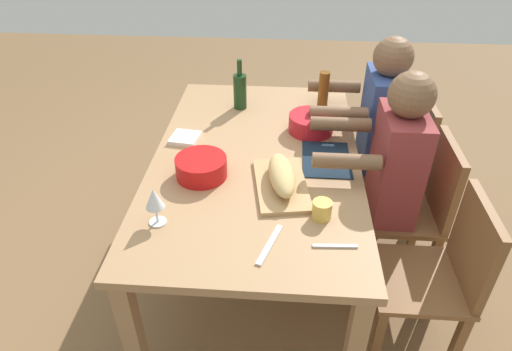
{
  "coord_description": "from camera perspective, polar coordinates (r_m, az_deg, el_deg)",
  "views": [
    {
      "loc": [
        1.85,
        0.13,
        1.94
      ],
      "look_at": [
        0.0,
        0.0,
        0.63
      ],
      "focal_mm": 31.62,
      "sensor_mm": 36.0,
      "label": 1
    }
  ],
  "objects": [
    {
      "name": "diner_far_center",
      "position": [
        2.28,
        16.23,
        0.73
      ],
      "size": [
        0.41,
        0.53,
        1.2
      ],
      "color": "#2D2D38",
      "rests_on": "ground_plane"
    },
    {
      "name": "cup_far_right",
      "position": [
        1.84,
        8.33,
        -4.31
      ],
      "size": [
        0.08,
        0.08,
        0.08
      ],
      "primitive_type": "cylinder",
      "color": "gold",
      "rests_on": "dining_table"
    },
    {
      "name": "chair_far_center",
      "position": [
        2.45,
        19.61,
        -3.6
      ],
      "size": [
        0.4,
        0.4,
        0.85
      ],
      "color": "brown",
      "rests_on": "ground_plane"
    },
    {
      "name": "napkin_stack",
      "position": [
        2.37,
        -8.96,
        4.7
      ],
      "size": [
        0.16,
        0.16,
        0.02
      ],
      "primitive_type": "cube",
      "rotation": [
        0.0,
        0.0,
        -0.14
      ],
      "color": "white",
      "rests_on": "dining_table"
    },
    {
      "name": "placemat_far_center",
      "position": [
        2.21,
        8.88,
        2.04
      ],
      "size": [
        0.32,
        0.23,
        0.01
      ],
      "primitive_type": "cube",
      "color": "#142333",
      "rests_on": "dining_table"
    },
    {
      "name": "wine_glass",
      "position": [
        1.79,
        -12.74,
        -3.02
      ],
      "size": [
        0.08,
        0.08,
        0.17
      ],
      "color": "silver",
      "rests_on": "dining_table"
    },
    {
      "name": "diner_far_left",
      "position": [
        2.67,
        14.66,
        6.32
      ],
      "size": [
        0.41,
        0.53,
        1.2
      ],
      "color": "#2D2D38",
      "rests_on": "ground_plane"
    },
    {
      "name": "dining_table",
      "position": [
        2.25,
        0.0,
        0.59
      ],
      "size": [
        1.68,
        1.0,
        0.74
      ],
      "color": "#A87F56",
      "rests_on": "ground_plane"
    },
    {
      "name": "beer_bottle",
      "position": [
        2.65,
        8.53,
        10.59
      ],
      "size": [
        0.06,
        0.06,
        0.22
      ],
      "primitive_type": "cylinder",
      "color": "brown",
      "rests_on": "dining_table"
    },
    {
      "name": "serving_bowl_pasta",
      "position": [
        2.42,
        6.99,
        6.72
      ],
      "size": [
        0.24,
        0.24,
        0.09
      ],
      "color": "#B21923",
      "rests_on": "dining_table"
    },
    {
      "name": "serving_bowl_salad",
      "position": [
        2.06,
        -6.95,
        1.21
      ],
      "size": [
        0.24,
        0.24,
        0.09
      ],
      "color": "red",
      "rests_on": "dining_table"
    },
    {
      "name": "ground_plane",
      "position": [
        2.68,
        0.0,
        -11.04
      ],
      "size": [
        8.0,
        8.0,
        0.0
      ],
      "primitive_type": "plane",
      "color": "brown"
    },
    {
      "name": "wine_bottle",
      "position": [
        2.63,
        -2.04,
        10.7
      ],
      "size": [
        0.08,
        0.08,
        0.29
      ],
      "color": "#193819",
      "rests_on": "dining_table"
    },
    {
      "name": "chair_far_right",
      "position": [
        2.13,
        22.21,
        -11.36
      ],
      "size": [
        0.4,
        0.4,
        0.85
      ],
      "color": "brown",
      "rests_on": "ground_plane"
    },
    {
      "name": "fork_far_right",
      "position": [
        1.74,
        9.97,
        -8.78
      ],
      "size": [
        0.03,
        0.17,
        0.01
      ],
      "primitive_type": "cube",
      "rotation": [
        0.0,
        0.0,
        0.05
      ],
      "color": "silver",
      "rests_on": "dining_table"
    },
    {
      "name": "chair_far_left",
      "position": [
        2.82,
        17.69,
        2.26
      ],
      "size": [
        0.4,
        0.4,
        0.85
      ],
      "color": "brown",
      "rests_on": "ground_plane"
    },
    {
      "name": "bread_loaf",
      "position": [
        1.97,
        3.26,
        0.09
      ],
      "size": [
        0.33,
        0.16,
        0.09
      ],
      "primitive_type": "ellipsoid",
      "rotation": [
        0.0,
        0.0,
        0.16
      ],
      "color": "tan",
      "rests_on": "cutting_board"
    },
    {
      "name": "carving_knife",
      "position": [
        1.72,
        1.74,
        -8.72
      ],
      "size": [
        0.23,
        0.1,
        0.01
      ],
      "primitive_type": "cube",
      "rotation": [
        0.0,
        0.0,
        2.82
      ],
      "color": "silver",
      "rests_on": "dining_table"
    },
    {
      "name": "cutting_board",
      "position": [
        2.01,
        3.21,
        -1.19
      ],
      "size": [
        0.43,
        0.28,
        0.02
      ],
      "primitive_type": "cube",
      "rotation": [
        0.0,
        0.0,
        0.16
      ],
      "color": "tan",
      "rests_on": "dining_table"
    }
  ]
}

